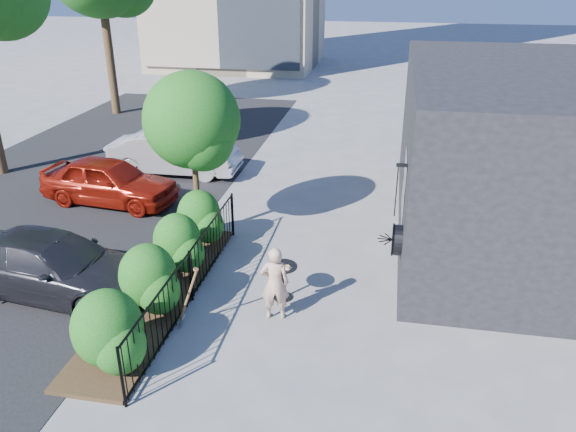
% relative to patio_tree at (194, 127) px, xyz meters
% --- Properties ---
extents(ground, '(120.00, 120.00, 0.00)m').
position_rel_patio_tree_xyz_m(ground, '(2.24, -2.76, -2.76)').
color(ground, gray).
rests_on(ground, ground).
extents(shop_building, '(6.22, 9.00, 4.00)m').
position_rel_patio_tree_xyz_m(shop_building, '(7.73, 1.74, -0.76)').
color(shop_building, black).
rests_on(shop_building, ground).
extents(fence, '(0.05, 6.05, 1.10)m').
position_rel_patio_tree_xyz_m(fence, '(0.74, -2.76, -2.20)').
color(fence, black).
rests_on(fence, ground).
extents(planting_bed, '(1.30, 6.00, 0.08)m').
position_rel_patio_tree_xyz_m(planting_bed, '(0.04, -2.76, -2.72)').
color(planting_bed, '#382616').
rests_on(planting_bed, ground).
extents(shrubs, '(1.10, 5.60, 1.24)m').
position_rel_patio_tree_xyz_m(shrubs, '(0.14, -2.66, -2.06)').
color(shrubs, '#135515').
rests_on(shrubs, ground).
extents(patio_tree, '(2.20, 2.20, 3.94)m').
position_rel_patio_tree_xyz_m(patio_tree, '(0.00, 0.00, 0.00)').
color(patio_tree, '#3F2B19').
rests_on(patio_tree, ground).
extents(street, '(9.00, 30.00, 0.01)m').
position_rel_patio_tree_xyz_m(street, '(-4.76, 0.24, -2.76)').
color(street, black).
rests_on(street, ground).
extents(cafe_table, '(0.58, 0.58, 0.78)m').
position_rel_patio_tree_xyz_m(cafe_table, '(2.48, -2.35, -2.26)').
color(cafe_table, black).
rests_on(cafe_table, ground).
extents(woman, '(0.59, 0.45, 1.47)m').
position_rel_patio_tree_xyz_m(woman, '(2.47, -3.03, -2.03)').
color(woman, '#D4A889').
rests_on(woman, ground).
extents(shovel, '(0.44, 0.17, 1.29)m').
position_rel_patio_tree_xyz_m(shovel, '(0.98, -3.64, -2.20)').
color(shovel, brown).
rests_on(shovel, ground).
extents(car_red, '(3.94, 1.94, 1.29)m').
position_rel_patio_tree_xyz_m(car_red, '(-3.17, 1.60, -2.12)').
color(car_red, maroon).
rests_on(car_red, ground).
extents(car_silver, '(4.13, 1.50, 1.35)m').
position_rel_patio_tree_xyz_m(car_silver, '(-2.28, 4.25, -2.09)').
color(car_silver, '#B2B2B7').
rests_on(car_silver, ground).
extents(car_darkgrey, '(4.40, 2.16, 1.23)m').
position_rel_patio_tree_xyz_m(car_darkgrey, '(-2.07, -2.97, -2.15)').
color(car_darkgrey, black).
rests_on(car_darkgrey, ground).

